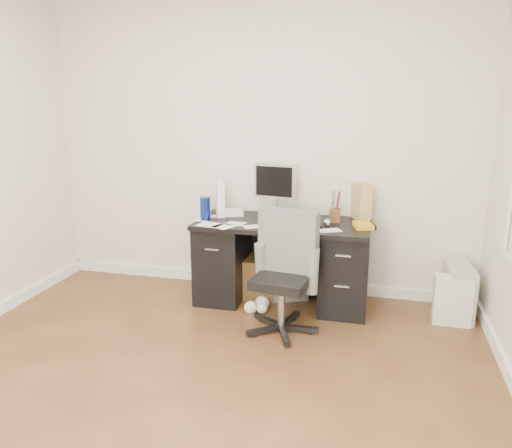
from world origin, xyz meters
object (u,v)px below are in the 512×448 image
(keyboard, at_px, (298,225))
(pc_tower, at_px, (458,291))
(desk, at_px, (282,260))
(office_chair, at_px, (282,274))
(wicker_basket, at_px, (257,276))
(lcd_monitor, at_px, (275,190))

(keyboard, relative_size, pc_tower, 0.91)
(desk, xyz_separation_m, keyboard, (0.15, -0.11, 0.36))
(desk, bearing_deg, office_chair, -79.65)
(keyboard, relative_size, wicker_basket, 1.10)
(keyboard, bearing_deg, desk, 140.12)
(desk, relative_size, lcd_monitor, 3.08)
(desk, height_order, lcd_monitor, lcd_monitor)
(desk, distance_m, keyboard, 0.41)
(desk, bearing_deg, keyboard, -36.57)
(pc_tower, relative_size, wicker_basket, 1.21)
(office_chair, height_order, wicker_basket, office_chair)
(desk, xyz_separation_m, lcd_monitor, (-0.12, 0.19, 0.59))
(wicker_basket, bearing_deg, desk, -23.87)
(lcd_monitor, bearing_deg, office_chair, -65.82)
(lcd_monitor, relative_size, wicker_basket, 1.32)
(wicker_basket, bearing_deg, pc_tower, -1.84)
(lcd_monitor, bearing_deg, keyboard, -40.17)
(keyboard, relative_size, office_chair, 0.42)
(lcd_monitor, height_order, keyboard, lcd_monitor)
(office_chair, xyz_separation_m, wicker_basket, (-0.36, 0.69, -0.29))
(desk, xyz_separation_m, wicker_basket, (-0.26, 0.11, -0.22))
(desk, xyz_separation_m, pc_tower, (1.49, 0.06, -0.18))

